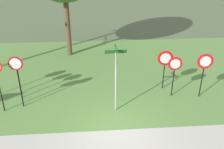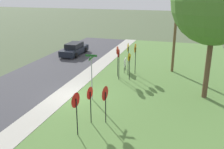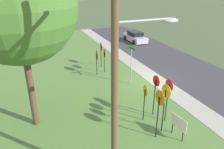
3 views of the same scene
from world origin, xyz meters
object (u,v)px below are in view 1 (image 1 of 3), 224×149
stop_sign_far_left (17,69)px  yield_sign_near_right (175,68)px  stop_sign_near_left (17,72)px  yield_sign_far_left (165,61)px  yield_sign_near_left (205,65)px  street_name_post (116,74)px

stop_sign_far_left → yield_sign_near_right: (7.78, -0.41, -0.03)m
stop_sign_near_left → yield_sign_far_left: stop_sign_near_left is taller
stop_sign_near_left → stop_sign_far_left: stop_sign_near_left is taller
yield_sign_far_left → stop_sign_near_left: bearing=-163.4°
yield_sign_near_left → yield_sign_far_left: bearing=156.6°
yield_sign_far_left → street_name_post: 3.37m
yield_sign_near_right → stop_sign_near_left: bearing=-170.7°
yield_sign_far_left → street_name_post: size_ratio=0.69×
stop_sign_far_left → yield_sign_far_left: stop_sign_far_left is taller
stop_sign_far_left → yield_sign_near_left: (9.20, -0.60, 0.13)m
stop_sign_far_left → yield_sign_near_right: stop_sign_far_left is taller
yield_sign_near_right → street_name_post: (-3.05, -1.08, 0.28)m
stop_sign_far_left → yield_sign_near_right: 7.79m
yield_sign_near_right → street_name_post: bearing=-154.5°
stop_sign_near_left → yield_sign_near_right: stop_sign_near_left is taller
stop_sign_far_left → yield_sign_near_left: 9.22m
stop_sign_near_left → yield_sign_far_left: bearing=8.5°
yield_sign_near_left → yield_sign_far_left: size_ratio=1.08×
yield_sign_near_right → street_name_post: 3.25m
stop_sign_near_left → street_name_post: size_ratio=0.82×
yield_sign_near_left → street_name_post: bearing=-161.9°
yield_sign_near_right → yield_sign_near_left: bearing=-2.0°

